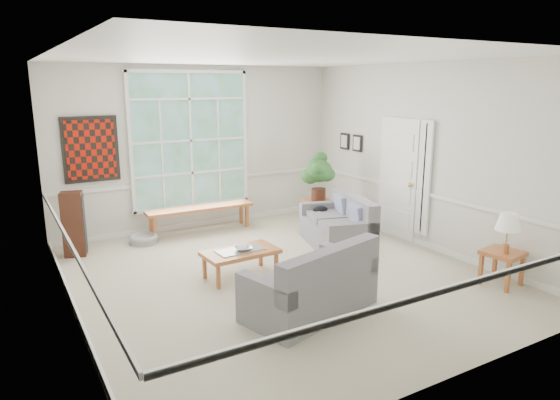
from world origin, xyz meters
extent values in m
cube|color=#ACA48C|center=(0.00, 0.00, -0.01)|extent=(5.50, 6.00, 0.01)
cube|color=white|center=(0.00, 0.00, 3.00)|extent=(5.50, 6.00, 0.02)
cube|color=silver|center=(0.00, 3.00, 1.50)|extent=(5.50, 0.02, 3.00)
cube|color=silver|center=(0.00, -3.00, 1.50)|extent=(5.50, 0.02, 3.00)
cube|color=silver|center=(-2.75, 0.00, 1.50)|extent=(0.02, 6.00, 3.00)
cube|color=silver|center=(2.75, 0.00, 1.50)|extent=(0.02, 6.00, 3.00)
cube|color=white|center=(-0.20, 2.96, 1.65)|extent=(2.30, 0.08, 2.40)
cube|color=white|center=(2.71, 0.60, 1.05)|extent=(0.08, 0.90, 2.10)
cube|color=white|center=(2.71, -0.03, 1.15)|extent=(0.08, 0.26, 1.90)
cube|color=#5E1109|center=(-1.95, 2.95, 1.60)|extent=(0.90, 0.06, 1.10)
cube|color=black|center=(2.71, 1.75, 1.55)|extent=(0.04, 0.26, 0.32)
cube|color=black|center=(2.71, 2.15, 1.55)|extent=(0.04, 0.26, 0.32)
cube|color=slate|center=(1.45, 0.66, 0.43)|extent=(1.23, 1.75, 0.86)
cube|color=slate|center=(-0.30, -1.19, 0.43)|extent=(1.76, 1.21, 0.87)
cube|color=#A95B2D|center=(-0.52, 0.24, 0.19)|extent=(1.07, 0.62, 0.39)
imported|color=#A3A3A8|center=(-0.49, 0.20, 0.43)|extent=(0.33, 0.33, 0.07)
cube|color=#A95B2D|center=(-0.19, 2.61, 0.23)|extent=(1.99, 0.42, 0.46)
cube|color=#A95B2D|center=(1.86, 1.80, 0.25)|extent=(0.63, 0.63, 0.51)
cube|color=#A95B2D|center=(2.40, -1.80, 0.24)|extent=(0.54, 0.54, 0.48)
cylinder|color=gray|center=(-1.29, 2.46, 0.07)|extent=(0.53, 0.53, 0.14)
cube|color=#361910|center=(-2.40, 2.36, 0.52)|extent=(0.38, 0.33, 1.03)
ellipsoid|color=black|center=(1.52, 1.23, 0.51)|extent=(0.34, 0.28, 0.14)
camera|label=1|loc=(-3.37, -5.78, 2.67)|focal=32.00mm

